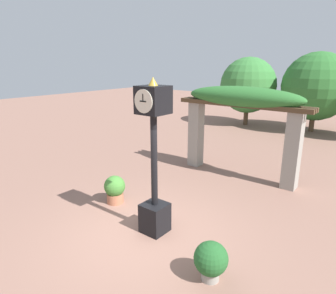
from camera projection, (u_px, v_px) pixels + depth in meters
ground_plane at (145, 234)px, 7.08m from camera, size 60.00×60.00×0.00m
pedestal_clock at (154, 161)px, 6.70m from camera, size 0.60×0.64×3.61m
pergola at (242, 108)px, 10.06m from camera, size 4.64×1.05×3.13m
potted_plant_near_left at (115, 189)px, 8.53m from camera, size 0.60×0.60×0.81m
potted_plant_near_right at (211, 260)px, 5.48m from camera, size 0.64×0.64×0.77m
tree_line at (300, 86)px, 17.05m from camera, size 10.02×4.17×4.47m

